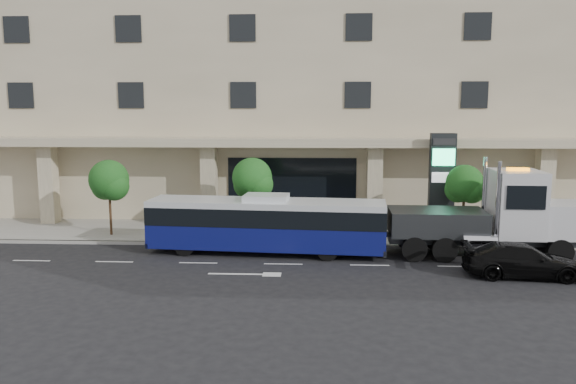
{
  "coord_description": "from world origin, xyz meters",
  "views": [
    {
      "loc": [
        1.46,
        -26.77,
        7.11
      ],
      "look_at": [
        0.05,
        2.0,
        2.88
      ],
      "focal_mm": 35.0,
      "sensor_mm": 36.0,
      "label": 1
    }
  ],
  "objects_px": {
    "tow_truck": "(495,217)",
    "black_sedan": "(522,260)",
    "city_bus": "(266,224)",
    "signage_pylon": "(442,183)"
  },
  "relations": [
    {
      "from": "black_sedan",
      "to": "city_bus",
      "type": "bearing_deg",
      "value": 77.58
    },
    {
      "from": "tow_truck",
      "to": "signage_pylon",
      "type": "xyz_separation_m",
      "value": [
        -1.56,
        4.72,
        1.06
      ]
    },
    {
      "from": "tow_truck",
      "to": "black_sedan",
      "type": "height_order",
      "value": "tow_truck"
    },
    {
      "from": "city_bus",
      "to": "signage_pylon",
      "type": "distance_m",
      "value": 10.69
    },
    {
      "from": "city_bus",
      "to": "black_sedan",
      "type": "bearing_deg",
      "value": -12.24
    },
    {
      "from": "tow_truck",
      "to": "signage_pylon",
      "type": "bearing_deg",
      "value": 110.22
    },
    {
      "from": "city_bus",
      "to": "black_sedan",
      "type": "relative_size",
      "value": 2.41
    },
    {
      "from": "black_sedan",
      "to": "signage_pylon",
      "type": "height_order",
      "value": "signage_pylon"
    },
    {
      "from": "tow_truck",
      "to": "black_sedan",
      "type": "bearing_deg",
      "value": -84.63
    },
    {
      "from": "signage_pylon",
      "to": "city_bus",
      "type": "bearing_deg",
      "value": -155.16
    }
  ]
}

